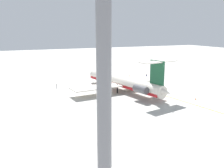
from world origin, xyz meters
TOP-DOWN VIEW (x-y plane):
  - ground at (0.00, 0.00)m, footprint 390.17×390.17m
  - main_jetliner at (-1.37, 4.93)m, footprint 41.74×37.18m
  - ground_crew_near_nose at (16.45, -14.90)m, footprint 0.29×0.45m
  - ground_crew_near_tail at (13.07, 25.28)m, footprint 0.44×0.29m
  - ground_crew_portside at (22.82, -3.41)m, footprint 0.35×0.27m
  - safety_cone_nose at (26.30, -10.81)m, footprint 0.40×0.40m
  - safety_cone_wingtip at (23.54, -10.24)m, footprint 0.40×0.40m
  - safety_cone_tail at (-19.05, -10.29)m, footprint 0.40×0.40m
  - taxiway_centreline at (-0.21, -3.04)m, footprint 73.65×10.89m
  - light_mast at (-65.13, 38.60)m, footprint 4.00×0.70m

SIDE VIEW (x-z plane):
  - ground at x=0.00m, z-range 0.00..0.00m
  - taxiway_centreline at x=-0.21m, z-range 0.00..0.01m
  - safety_cone_nose at x=26.30m, z-range 0.00..0.55m
  - safety_cone_wingtip at x=23.54m, z-range 0.00..0.55m
  - safety_cone_tail at x=-19.05m, z-range 0.00..0.55m
  - ground_crew_portside at x=22.82m, z-range 0.22..1.87m
  - ground_crew_near_nose at x=16.45m, z-range 0.24..2.06m
  - ground_crew_near_tail at x=13.07m, z-range 0.24..2.07m
  - main_jetliner at x=-1.37m, z-range -2.78..9.45m
  - light_mast at x=-65.13m, z-range 1.22..27.48m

